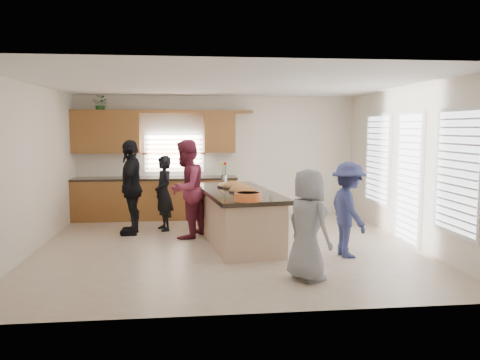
{
  "coord_description": "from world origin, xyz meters",
  "views": [
    {
      "loc": [
        -0.65,
        -7.97,
        2.06
      ],
      "look_at": [
        0.23,
        0.16,
        1.15
      ],
      "focal_mm": 35.0,
      "sensor_mm": 36.0,
      "label": 1
    }
  ],
  "objects": [
    {
      "name": "flower_vase",
      "position": [
        0.05,
        1.47,
        1.17
      ],
      "size": [
        0.14,
        0.14,
        0.43
      ],
      "color": "silver",
      "rests_on": "island"
    },
    {
      "name": "room_shell",
      "position": [
        0.0,
        0.0,
        1.9
      ],
      "size": [
        6.52,
        6.02,
        2.81
      ],
      "color": "silver",
      "rests_on": "ground"
    },
    {
      "name": "floor",
      "position": [
        0.0,
        0.0,
        0.0
      ],
      "size": [
        6.5,
        6.5,
        0.0
      ],
      "primitive_type": "plane",
      "color": "#CBB397",
      "rests_on": "ground"
    },
    {
      "name": "woman_left_back",
      "position": [
        -1.17,
        1.46,
        0.76
      ],
      "size": [
        0.54,
        0.65,
        1.51
      ],
      "primitive_type": "imported",
      "rotation": [
        0.0,
        0.0,
        -1.2
      ],
      "color": "black",
      "rests_on": "ground"
    },
    {
      "name": "island",
      "position": [
        0.21,
        0.23,
        0.45
      ],
      "size": [
        1.51,
        2.83,
        0.95
      ],
      "rotation": [
        0.0,
        0.0,
        0.14
      ],
      "color": "tan",
      "rests_on": "ground"
    },
    {
      "name": "woman_left_front",
      "position": [
        -1.77,
        1.18,
        0.92
      ],
      "size": [
        0.47,
        1.08,
        1.84
      ],
      "primitive_type": "imported",
      "rotation": [
        0.0,
        0.0,
        -1.59
      ],
      "color": "black",
      "rests_on": "ground"
    },
    {
      "name": "potted_plant",
      "position": [
        -2.59,
        2.82,
        2.59
      ],
      "size": [
        0.41,
        0.37,
        0.37
      ],
      "primitive_type": "imported",
      "rotation": [
        0.0,
        0.0,
        -0.28
      ],
      "color": "#2B6528",
      "rests_on": "back_cabinetry"
    },
    {
      "name": "clear_cup",
      "position": [
        0.67,
        -0.5,
        1.0
      ],
      "size": [
        0.07,
        0.07,
        0.1
      ],
      "primitive_type": "cylinder",
      "color": "white",
      "rests_on": "island"
    },
    {
      "name": "back_cabinetry",
      "position": [
        -1.47,
        2.73,
        0.91
      ],
      "size": [
        4.08,
        0.66,
        2.46
      ],
      "color": "#95572B",
      "rests_on": "ground"
    },
    {
      "name": "plate_stack",
      "position": [
        0.07,
        0.97,
        0.98
      ],
      "size": [
        0.22,
        0.22,
        0.06
      ],
      "primitive_type": "cylinder",
      "color": "#C49AE0",
      "rests_on": "island"
    },
    {
      "name": "right_wall_glazing",
      "position": [
        3.22,
        -0.13,
        1.34
      ],
      "size": [
        0.06,
        4.0,
        2.25
      ],
      "color": "white",
      "rests_on": "ground"
    },
    {
      "name": "platter_front",
      "position": [
        0.26,
        0.06,
        0.98
      ],
      "size": [
        0.49,
        0.49,
        0.2
      ],
      "color": "black",
      "rests_on": "island"
    },
    {
      "name": "platter_mid",
      "position": [
        0.18,
        0.63,
        0.98
      ],
      "size": [
        0.46,
        0.46,
        0.19
      ],
      "color": "black",
      "rests_on": "island"
    },
    {
      "name": "platter_back",
      "position": [
        0.02,
        0.76,
        0.98
      ],
      "size": [
        0.33,
        0.33,
        0.13
      ],
      "color": "black",
      "rests_on": "island"
    },
    {
      "name": "woman_right_back",
      "position": [
        1.87,
        -0.83,
        0.76
      ],
      "size": [
        0.64,
        1.03,
        1.53
      ],
      "primitive_type": "imported",
      "rotation": [
        0.0,
        0.0,
        1.65
      ],
      "color": "navy",
      "rests_on": "ground"
    },
    {
      "name": "salad_bowl",
      "position": [
        0.23,
        -0.94,
        1.02
      ],
      "size": [
        0.42,
        0.42,
        0.13
      ],
      "color": "orange",
      "rests_on": "island"
    },
    {
      "name": "woman_right_front",
      "position": [
        0.93,
        -1.9,
        0.76
      ],
      "size": [
        0.77,
        0.88,
        1.52
      ],
      "primitive_type": "imported",
      "rotation": [
        0.0,
        0.0,
        2.05
      ],
      "color": "gray",
      "rests_on": "ground"
    },
    {
      "name": "woman_left_mid",
      "position": [
        -0.72,
        0.77,
        0.92
      ],
      "size": [
        1.04,
        1.12,
        1.84
      ],
      "primitive_type": "imported",
      "rotation": [
        0.0,
        0.0,
        -2.06
      ],
      "color": "maroon",
      "rests_on": "ground"
    }
  ]
}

